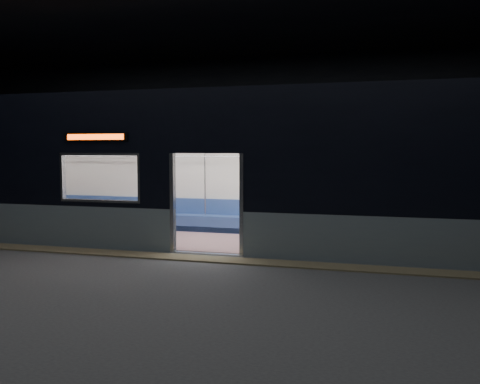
% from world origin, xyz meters
% --- Properties ---
extents(station_floor, '(24.00, 14.00, 0.01)m').
position_xyz_m(station_floor, '(0.00, 0.00, -0.01)').
color(station_floor, '#47494C').
rests_on(station_floor, ground).
extents(station_envelope, '(24.00, 14.00, 5.00)m').
position_xyz_m(station_envelope, '(0.00, 0.00, 3.66)').
color(station_envelope, black).
rests_on(station_envelope, station_floor).
extents(tactile_strip, '(22.80, 0.50, 0.03)m').
position_xyz_m(tactile_strip, '(0.00, 0.55, 0.01)').
color(tactile_strip, '#8C7F59').
rests_on(tactile_strip, station_floor).
extents(metro_car, '(18.00, 3.04, 3.35)m').
position_xyz_m(metro_car, '(-0.00, 2.54, 1.85)').
color(metro_car, gray).
rests_on(metro_car, station_floor).
extents(passenger, '(0.39, 0.66, 1.33)m').
position_xyz_m(passenger, '(4.80, 3.55, 0.78)').
color(passenger, black).
rests_on(passenger, metro_car).
extents(handbag, '(0.34, 0.31, 0.14)m').
position_xyz_m(handbag, '(4.81, 3.33, 0.67)').
color(handbag, black).
rests_on(handbag, passenger).
extents(transit_map, '(1.00, 0.03, 0.65)m').
position_xyz_m(transit_map, '(3.15, 3.85, 1.48)').
color(transit_map, white).
rests_on(transit_map, metro_car).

